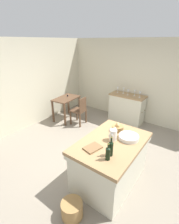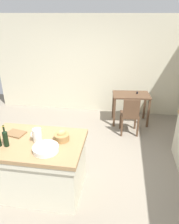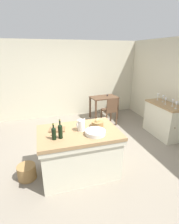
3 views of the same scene
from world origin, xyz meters
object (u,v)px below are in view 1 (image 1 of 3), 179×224
object	(u,v)px
wicker_hamper	(72,209)
writing_desk	(66,101)
island_table	(111,160)
wine_glass_far_left	(140,93)
side_cabinet	(127,108)
cutting_board	(93,148)
wine_glass_middle	(128,91)
wash_bowl	(129,137)
wine_glass_left	(135,92)
bread_basket	(118,128)
wine_glass_right	(124,90)
wine_glass_far_right	(118,89)
pitcher	(113,135)
wine_bottle_dark	(111,148)
wine_bottle_amber	(108,153)
wooden_chair	(80,110)

from	to	relation	value
wicker_hamper	writing_desk	bearing A→B (deg)	44.97
island_table	wine_glass_far_left	bearing A→B (deg)	10.51
side_cabinet	island_table	bearing A→B (deg)	-161.41
cutting_board	wine_glass_middle	world-z (taller)	wine_glass_middle
wash_bowl	wine_glass_left	xyz separation A→B (m)	(2.37, 0.87, 0.12)
island_table	side_cabinet	distance (m)	2.73
side_cabinet	bread_basket	bearing A→B (deg)	-160.57
cutting_board	wine_glass_right	bearing A→B (deg)	16.79
wine_glass_far_right	wine_glass_right	bearing A→B (deg)	-84.85
pitcher	cutting_board	world-z (taller)	pitcher
wine_bottle_dark	wine_glass_middle	size ratio (longest dim) A/B	1.84
cutting_board	wine_bottle_amber	size ratio (longest dim) A/B	1.00
wine_glass_far_right	wine_bottle_dark	bearing A→B (deg)	-154.23
wine_bottle_dark	writing_desk	bearing A→B (deg)	56.18
writing_desk	wicker_hamper	distance (m)	3.51
cutting_board	wine_glass_left	size ratio (longest dim) A/B	1.51
wine_bottle_amber	wine_glass_right	world-z (taller)	wine_bottle_amber
bread_basket	wine_glass_right	size ratio (longest dim) A/B	1.21
cutting_board	wine_glass_middle	bearing A→B (deg)	13.66
side_cabinet	cutting_board	distance (m)	3.07
bread_basket	side_cabinet	bearing A→B (deg)	19.43
wine_glass_right	wicker_hamper	distance (m)	3.86
pitcher	wine_glass_middle	distance (m)	2.66
wine_glass_right	wicker_hamper	size ratio (longest dim) A/B	0.55
side_cabinet	pitcher	world-z (taller)	pitcher
wash_bowl	wicker_hamper	world-z (taller)	wash_bowl
pitcher	wine_bottle_amber	size ratio (longest dim) A/B	0.88
wine_glass_middle	wicker_hamper	bearing A→B (deg)	-167.78
wine_glass_far_left	wine_glass_middle	world-z (taller)	wine_glass_far_left
island_table	wine_bottle_amber	distance (m)	0.71
wine_bottle_dark	island_table	bearing A→B (deg)	26.16
wooden_chair	wine_glass_left	distance (m)	1.82
wine_glass_far_left	wicker_hamper	size ratio (longest dim) A/B	0.55
wash_bowl	wine_bottle_amber	distance (m)	0.71
island_table	wicker_hamper	xyz separation A→B (m)	(-0.98, 0.10, -0.34)
side_cabinet	wicker_hamper	size ratio (longest dim) A/B	3.41
island_table	wooden_chair	distance (m)	2.44
wine_bottle_dark	wine_bottle_amber	distance (m)	0.11
pitcher	wash_bowl	xyz separation A→B (m)	(0.20, -0.21, -0.07)
pitcher	wash_bowl	world-z (taller)	pitcher
wine_glass_far_left	wine_glass_left	distance (m)	0.21
wine_bottle_dark	wine_glass_middle	distance (m)	3.09
wooden_chair	wine_glass_left	size ratio (longest dim) A/B	4.89
island_table	bread_basket	xyz separation A→B (m)	(0.40, 0.10, 0.47)
bread_basket	wine_bottle_amber	size ratio (longest dim) A/B	0.80
wine_bottle_amber	wine_glass_left	xyz separation A→B (m)	(3.07, 0.85, 0.04)
pitcher	wine_glass_far_right	xyz separation A→B (m)	(2.58, 1.26, 0.05)
wine_glass_far_right	wicker_hamper	world-z (taller)	wine_glass_far_right
island_table	wash_bowl	world-z (taller)	wash_bowl
side_cabinet	wash_bowl	bearing A→B (deg)	-155.34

